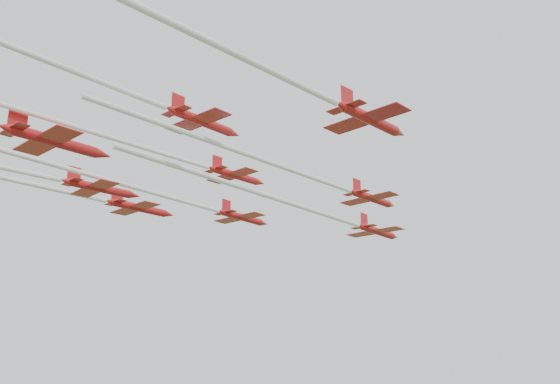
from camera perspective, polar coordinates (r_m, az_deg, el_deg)
The scene contains 8 objects.
jet_lead at distance 93.30m, azimuth 4.46°, elevation -2.16°, with size 15.59×57.58×2.86m.
jet_row2_left at distance 93.46m, azimuth -7.87°, elevation -1.09°, with size 12.98×48.41×2.71m.
jet_row2_right at distance 78.66m, azimuth 3.52°, elevation 1.15°, with size 15.38×49.33×2.51m.
jet_row3_left at distance 91.21m, azimuth -20.14°, elevation 0.30°, with size 18.95×57.81×2.86m.
jet_row3_mid at distance 75.80m, azimuth -10.29°, elevation 3.38°, with size 15.17×46.03×2.34m.
jet_row3_right at distance 59.87m, azimuth 1.56°, elevation 9.88°, with size 17.42×52.08×2.89m.
jet_row4_left at distance 82.83m, azimuth -21.77°, elevation 1.57°, with size 17.15×42.94×2.68m.
jet_row4_right at distance 61.99m, azimuth -13.72°, elevation 8.83°, with size 12.92×43.14×2.44m.
Camera 1 is at (40.27, -71.93, 25.36)m, focal length 40.00 mm.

